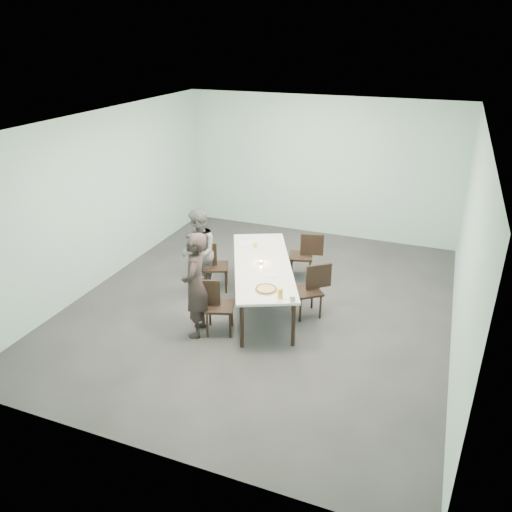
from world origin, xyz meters
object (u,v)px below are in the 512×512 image
(diner_near, at_px, (195,285))
(pizza, at_px, (266,289))
(chair_far_left, at_px, (211,263))
(tealight, at_px, (261,262))
(chair_far_right, at_px, (306,253))
(table, at_px, (262,267))
(chair_near_right, at_px, (312,287))
(side_plate, at_px, (272,276))
(water_tumbler, at_px, (292,298))
(beer_glass, at_px, (280,294))
(amber_tumbler, at_px, (255,245))
(diner_far, at_px, (199,252))
(chair_near_left, at_px, (214,302))

(diner_near, relative_size, pizza, 4.78)
(chair_far_left, xyz_separation_m, tealight, (1.00, -0.20, 0.27))
(chair_far_right, bearing_deg, table, 58.39)
(chair_near_right, height_order, side_plate, chair_near_right)
(water_tumbler, xyz_separation_m, tealight, (-0.85, 1.00, -0.02))
(chair_far_left, bearing_deg, diner_near, -95.71)
(beer_glass, bearing_deg, amber_tumbler, 122.28)
(side_plate, height_order, beer_glass, beer_glass)
(chair_far_right, height_order, diner_far, diner_far)
(chair_far_left, height_order, tealight, chair_far_left)
(chair_far_left, relative_size, beer_glass, 5.80)
(diner_near, distance_m, water_tumbler, 1.44)
(chair_near_left, height_order, diner_far, diner_far)
(table, bearing_deg, tealight, 171.28)
(table, relative_size, water_tumbler, 30.46)
(diner_far, height_order, water_tumbler, diner_far)
(chair_far_right, height_order, water_tumbler, chair_far_right)
(beer_glass, bearing_deg, diner_near, -171.48)
(pizza, bearing_deg, chair_near_left, -164.72)
(table, relative_size, chair_far_left, 3.15)
(chair_near_right, xyz_separation_m, tealight, (-0.87, 0.02, 0.27))
(chair_near_right, distance_m, water_tumbler, 1.02)
(diner_far, xyz_separation_m, beer_glass, (1.82, -1.06, 0.08))
(diner_near, height_order, tealight, diner_near)
(diner_far, relative_size, tealight, 26.53)
(diner_far, bearing_deg, water_tumbler, 27.67)
(chair_near_right, bearing_deg, pizza, 21.61)
(side_plate, distance_m, water_tumbler, 0.83)
(chair_near_left, bearing_deg, diner_near, -168.82)
(chair_far_right, height_order, beer_glass, beer_glass)
(chair_far_left, distance_m, side_plate, 1.45)
(chair_far_right, distance_m, side_plate, 1.59)
(diner_far, bearing_deg, pizza, 25.67)
(table, relative_size, amber_tumbler, 34.26)
(side_plate, bearing_deg, beer_glass, -61.27)
(beer_glass, relative_size, water_tumbler, 1.67)
(table, xyz_separation_m, tealight, (-0.03, 0.00, 0.08))
(chair_far_right, bearing_deg, chair_near_right, 96.28)
(chair_far_right, distance_m, diner_near, 2.60)
(pizza, height_order, side_plate, pizza)
(table, bearing_deg, amber_tumbler, 121.26)
(chair_near_left, distance_m, pizza, 0.82)
(chair_near_left, height_order, pizza, chair_near_left)
(chair_far_right, xyz_separation_m, pizza, (-0.02, -2.04, 0.27))
(side_plate, relative_size, water_tumbler, 2.00)
(table, height_order, diner_far, diner_far)
(pizza, relative_size, amber_tumbler, 4.25)
(chair_near_right, bearing_deg, beer_glass, 39.75)
(chair_near_right, distance_m, beer_glass, 1.04)
(chair_near_right, bearing_deg, tealight, -39.00)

